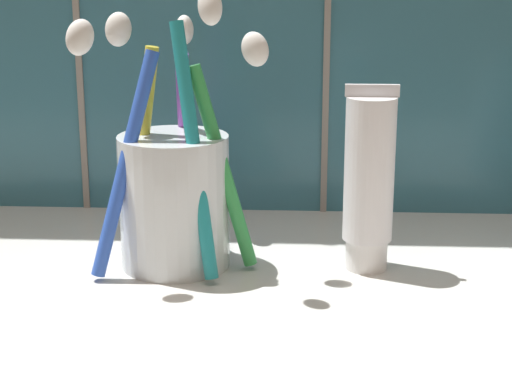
{
  "coord_description": "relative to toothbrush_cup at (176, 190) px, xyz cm",
  "views": [
    {
      "loc": [
        -0.09,
        -48.14,
        22.64
      ],
      "look_at": [
        -2.78,
        2.47,
        8.25
      ],
      "focal_mm": 60.0,
      "sensor_mm": 36.0,
      "label": 1
    }
  ],
  "objects": [
    {
      "name": "toothpaste_tube",
      "position": [
        12.86,
        0.02,
        0.84
      ],
      "size": [
        3.46,
        3.29,
        12.42
      ],
      "color": "white",
      "rests_on": "sink_counter"
    },
    {
      "name": "sink_counter",
      "position": [
        8.33,
        -6.16,
        -6.28
      ],
      "size": [
        78.33,
        39.1,
        2.0
      ],
      "primitive_type": "cube",
      "color": "silver",
      "rests_on": "ground"
    },
    {
      "name": "toothbrush_cup",
      "position": [
        0.0,
        0.0,
        0.0
      ],
      "size": [
        12.74,
        13.32,
        18.71
      ],
      "color": "silver",
      "rests_on": "sink_counter"
    }
  ]
}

